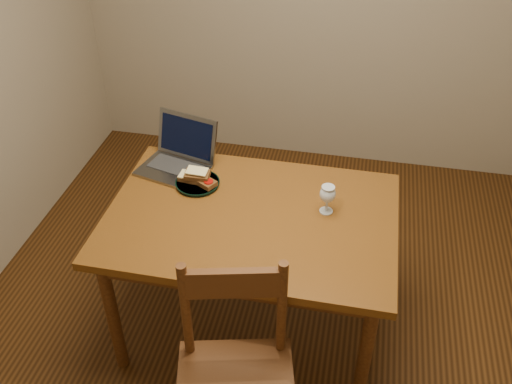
% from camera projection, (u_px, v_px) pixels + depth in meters
% --- Properties ---
extents(floor, '(3.20, 3.20, 0.02)m').
position_uv_depth(floor, '(273.00, 314.00, 3.07)').
color(floor, black).
rests_on(floor, ground).
extents(table, '(1.30, 0.90, 0.74)m').
position_uv_depth(table, '(251.00, 229.00, 2.61)').
color(table, '#42250B').
rests_on(table, floor).
extents(chair, '(0.54, 0.52, 0.48)m').
position_uv_depth(chair, '(235.00, 373.00, 2.16)').
color(chair, '#341A0A').
rests_on(chair, floor).
extents(plate, '(0.21, 0.21, 0.02)m').
position_uv_depth(plate, '(198.00, 183.00, 2.74)').
color(plate, black).
rests_on(plate, table).
extents(sandwich_cheese, '(0.12, 0.08, 0.03)m').
position_uv_depth(sandwich_cheese, '(191.00, 177.00, 2.73)').
color(sandwich_cheese, '#381E0C').
rests_on(sandwich_cheese, plate).
extents(sandwich_tomato, '(0.13, 0.11, 0.03)m').
position_uv_depth(sandwich_tomato, '(205.00, 181.00, 2.71)').
color(sandwich_tomato, '#381E0C').
rests_on(sandwich_tomato, plate).
extents(sandwich_top, '(0.12, 0.07, 0.04)m').
position_uv_depth(sandwich_top, '(197.00, 174.00, 2.71)').
color(sandwich_top, '#381E0C').
rests_on(sandwich_top, plate).
extents(milk_glass, '(0.07, 0.07, 0.14)m').
position_uv_depth(milk_glass, '(327.00, 199.00, 2.54)').
color(milk_glass, white).
rests_on(milk_glass, table).
extents(laptop, '(0.39, 0.37, 0.24)m').
position_uv_depth(laptop, '(180.00, 154.00, 2.84)').
color(laptop, slate).
rests_on(laptop, table).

